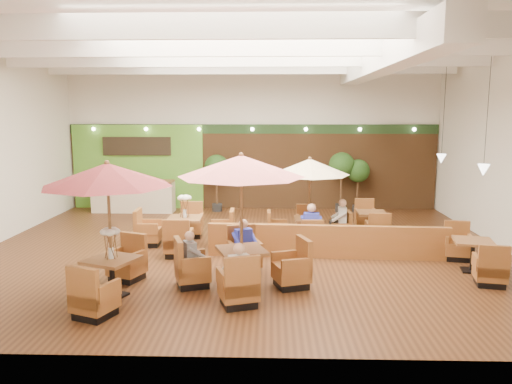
{
  "coord_description": "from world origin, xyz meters",
  "views": [
    {
      "loc": [
        0.72,
        -13.03,
        3.65
      ],
      "look_at": [
        0.3,
        0.5,
        1.5
      ],
      "focal_mm": 35.0,
      "sensor_mm": 36.0,
      "label": 1
    }
  ],
  "objects_px": {
    "diner_3": "(311,222)",
    "diner_1": "(244,240)",
    "table_5": "(371,224)",
    "table_4": "(473,256)",
    "table_2": "(309,184)",
    "topiary_2": "(358,173)",
    "diner_2": "(192,252)",
    "diner_4": "(340,216)",
    "topiary_0": "(217,169)",
    "service_counter": "(134,196)",
    "booth_divider": "(327,242)",
    "table_0": "(108,195)",
    "table_1": "(241,197)",
    "diner_0": "(238,267)",
    "topiary_1": "(342,168)",
    "table_3": "(185,230)"
  },
  "relations": [
    {
      "from": "diner_3",
      "to": "diner_1",
      "type": "bearing_deg",
      "value": -124.97
    },
    {
      "from": "table_5",
      "to": "table_4",
      "type": "bearing_deg",
      "value": -61.3
    },
    {
      "from": "table_2",
      "to": "topiary_2",
      "type": "height_order",
      "value": "table_2"
    },
    {
      "from": "diner_2",
      "to": "diner_4",
      "type": "height_order",
      "value": "diner_4"
    },
    {
      "from": "table_4",
      "to": "topiary_0",
      "type": "height_order",
      "value": "topiary_0"
    },
    {
      "from": "service_counter",
      "to": "diner_3",
      "type": "height_order",
      "value": "diner_3"
    },
    {
      "from": "topiary_0",
      "to": "diner_1",
      "type": "distance_m",
      "value": 7.32
    },
    {
      "from": "booth_divider",
      "to": "diner_1",
      "type": "relative_size",
      "value": 7.98
    },
    {
      "from": "service_counter",
      "to": "table_2",
      "type": "xyz_separation_m",
      "value": [
        6.19,
        -4.22,
        1.09
      ]
    },
    {
      "from": "table_0",
      "to": "table_5",
      "type": "distance_m",
      "value": 8.24
    },
    {
      "from": "booth_divider",
      "to": "table_2",
      "type": "height_order",
      "value": "table_2"
    },
    {
      "from": "table_1",
      "to": "diner_0",
      "type": "bearing_deg",
      "value": -108.81
    },
    {
      "from": "topiary_1",
      "to": "topiary_2",
      "type": "xyz_separation_m",
      "value": [
        0.61,
        0.0,
        -0.19
      ]
    },
    {
      "from": "table_3",
      "to": "booth_divider",
      "type": "bearing_deg",
      "value": -16.53
    },
    {
      "from": "diner_2",
      "to": "service_counter",
      "type": "bearing_deg",
      "value": 178.59
    },
    {
      "from": "service_counter",
      "to": "diner_1",
      "type": "xyz_separation_m",
      "value": [
        4.5,
        -6.94,
        0.16
      ]
    },
    {
      "from": "table_0",
      "to": "table_1",
      "type": "relative_size",
      "value": 0.97
    },
    {
      "from": "topiary_2",
      "to": "service_counter",
      "type": "bearing_deg",
      "value": -178.62
    },
    {
      "from": "topiary_0",
      "to": "service_counter",
      "type": "bearing_deg",
      "value": -176.3
    },
    {
      "from": "table_5",
      "to": "topiary_0",
      "type": "relative_size",
      "value": 1.18
    },
    {
      "from": "table_5",
      "to": "diner_0",
      "type": "height_order",
      "value": "diner_0"
    },
    {
      "from": "topiary_1",
      "to": "diner_3",
      "type": "bearing_deg",
      "value": -105.9
    },
    {
      "from": "table_1",
      "to": "topiary_0",
      "type": "bearing_deg",
      "value": 80.97
    },
    {
      "from": "table_0",
      "to": "topiary_1",
      "type": "height_order",
      "value": "table_0"
    },
    {
      "from": "table_3",
      "to": "table_5",
      "type": "distance_m",
      "value": 5.52
    },
    {
      "from": "table_3",
      "to": "topiary_0",
      "type": "height_order",
      "value": "topiary_0"
    },
    {
      "from": "service_counter",
      "to": "table_1",
      "type": "xyz_separation_m",
      "value": [
        4.5,
        -7.99,
        1.34
      ]
    },
    {
      "from": "diner_3",
      "to": "diner_4",
      "type": "height_order",
      "value": "diner_3"
    },
    {
      "from": "topiary_2",
      "to": "diner_2",
      "type": "distance_m",
      "value": 9.55
    },
    {
      "from": "booth_divider",
      "to": "table_0",
      "type": "bearing_deg",
      "value": -145.02
    },
    {
      "from": "table_5",
      "to": "topiary_1",
      "type": "relative_size",
      "value": 1.13
    },
    {
      "from": "booth_divider",
      "to": "table_5",
      "type": "height_order",
      "value": "table_5"
    },
    {
      "from": "diner_3",
      "to": "diner_4",
      "type": "xyz_separation_m",
      "value": [
        0.89,
        0.89,
        -0.01
      ]
    },
    {
      "from": "table_5",
      "to": "topiary_2",
      "type": "height_order",
      "value": "topiary_2"
    },
    {
      "from": "diner_3",
      "to": "topiary_2",
      "type": "bearing_deg",
      "value": 76.11
    },
    {
      "from": "topiary_0",
      "to": "diner_1",
      "type": "height_order",
      "value": "topiary_0"
    },
    {
      "from": "diner_1",
      "to": "booth_divider",
      "type": "bearing_deg",
      "value": -177.56
    },
    {
      "from": "table_4",
      "to": "booth_divider",
      "type": "bearing_deg",
      "value": 174.03
    },
    {
      "from": "table_3",
      "to": "topiary_2",
      "type": "distance_m",
      "value": 7.53
    },
    {
      "from": "table_3",
      "to": "diner_1",
      "type": "height_order",
      "value": "table_3"
    },
    {
      "from": "table_1",
      "to": "table_2",
      "type": "relative_size",
      "value": 1.21
    },
    {
      "from": "booth_divider",
      "to": "topiary_2",
      "type": "relative_size",
      "value": 3.1
    },
    {
      "from": "diner_1",
      "to": "diner_3",
      "type": "height_order",
      "value": "diner_3"
    },
    {
      "from": "diner_2",
      "to": "table_3",
      "type": "bearing_deg",
      "value": 167.65
    },
    {
      "from": "topiary_0",
      "to": "diner_0",
      "type": "distance_m",
      "value": 9.38
    },
    {
      "from": "table_5",
      "to": "topiary_1",
      "type": "height_order",
      "value": "topiary_1"
    },
    {
      "from": "topiary_1",
      "to": "diner_1",
      "type": "xyz_separation_m",
      "value": [
        -3.21,
        -7.14,
        -0.91
      ]
    },
    {
      "from": "table_1",
      "to": "topiary_1",
      "type": "bearing_deg",
      "value": 49.8
    },
    {
      "from": "table_0",
      "to": "diner_3",
      "type": "xyz_separation_m",
      "value": [
        4.24,
        3.55,
        -1.31
      ]
    },
    {
      "from": "topiary_2",
      "to": "table_1",
      "type": "bearing_deg",
      "value": -114.97
    }
  ]
}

